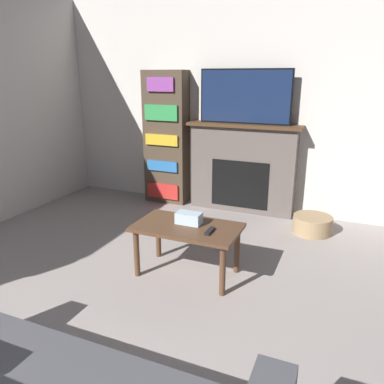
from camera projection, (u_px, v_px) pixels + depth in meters
The scene contains 8 objects.
wall_back at pixel (249, 104), 4.65m from camera, with size 6.12×0.06×2.70m.
fireplace at pixel (242, 168), 4.76m from camera, with size 1.43×0.28×1.13m.
tv at pixel (245, 97), 4.48m from camera, with size 1.12×0.03×0.65m.
coffee_table at pixel (187, 233), 3.23m from camera, with size 0.91×0.52×0.46m.
tissue_box at pixel (189, 218), 3.24m from camera, with size 0.22×0.12×0.10m.
remote_control at pixel (210, 231), 3.07m from camera, with size 0.04×0.15×0.02m.
bookshelf at pixel (166, 138), 5.04m from camera, with size 0.58×0.29×1.76m.
storage_basket at pixel (312, 224), 4.19m from camera, with size 0.43×0.43×0.19m.
Camera 1 is at (1.21, 0.02, 1.69)m, focal length 35.00 mm.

